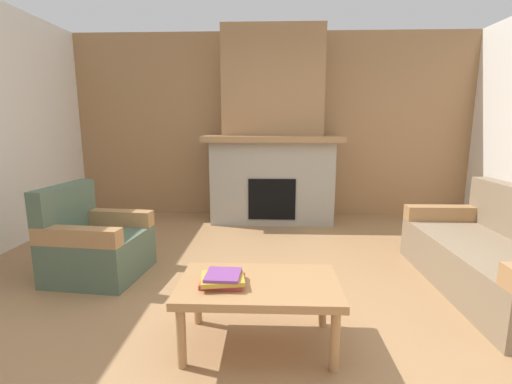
{
  "coord_description": "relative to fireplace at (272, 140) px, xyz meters",
  "views": [
    {
      "loc": [
        -0.03,
        -2.63,
        1.41
      ],
      "look_at": [
        -0.17,
        0.9,
        0.74
      ],
      "focal_mm": 25.63,
      "sensor_mm": 36.0,
      "label": 1
    }
  ],
  "objects": [
    {
      "name": "couch",
      "position": [
        1.89,
        -2.29,
        -0.88
      ],
      "size": [
        0.85,
        1.8,
        0.85
      ],
      "color": "#847056",
      "rests_on": "ground"
    },
    {
      "name": "coffee_table",
      "position": [
        -0.09,
        -3.12,
        -0.79
      ],
      "size": [
        1.0,
        0.6,
        0.43
      ],
      "color": "#A87A4C",
      "rests_on": "ground"
    },
    {
      "name": "wall_back_wood_panel",
      "position": [
        0.0,
        0.38,
        0.19
      ],
      "size": [
        6.0,
        0.12,
        2.7
      ],
      "primitive_type": "cube",
      "color": "#997047",
      "rests_on": "ground"
    },
    {
      "name": "fireplace",
      "position": [
        0.0,
        0.0,
        0.0
      ],
      "size": [
        1.9,
        0.82,
        2.7
      ],
      "color": "gray",
      "rests_on": "ground"
    },
    {
      "name": "armchair",
      "position": [
        -1.65,
        -2.09,
        -0.87
      ],
      "size": [
        0.83,
        0.83,
        0.85
      ],
      "color": "#4C604C",
      "rests_on": "ground"
    },
    {
      "name": "ground",
      "position": [
        0.0,
        -2.62,
        -1.16
      ],
      "size": [
        9.0,
        9.0,
        0.0
      ],
      "primitive_type": "plane",
      "color": "#9E754C"
    },
    {
      "name": "book_stack_near_edge",
      "position": [
        -0.31,
        -3.17,
        -0.7
      ],
      "size": [
        0.29,
        0.25,
        0.07
      ],
      "color": "#B23833",
      "rests_on": "coffee_table"
    }
  ]
}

